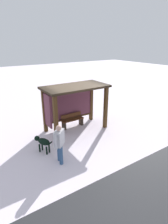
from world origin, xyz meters
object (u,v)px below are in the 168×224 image
at_px(person_walking, 59,141).
at_px(dog, 43,142).
at_px(bus_shelter, 72,98).
at_px(bench_left_inside, 72,121).

distance_m(person_walking, dog, 1.15).
xyz_separation_m(person_walking, dog, (-0.27, 1.03, -0.44)).
bearing_deg(bus_shelter, person_walking, -129.11).
xyz_separation_m(bus_shelter, bench_left_inside, (0.10, 0.18, -1.33)).
relative_size(bench_left_inside, person_walking, 0.82).
relative_size(bench_left_inside, dog, 1.53).
relative_size(bus_shelter, dog, 3.85).
bearing_deg(person_walking, dog, 104.68).
bearing_deg(dog, bus_shelter, 30.77).
bearing_deg(dog, person_walking, -75.32).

